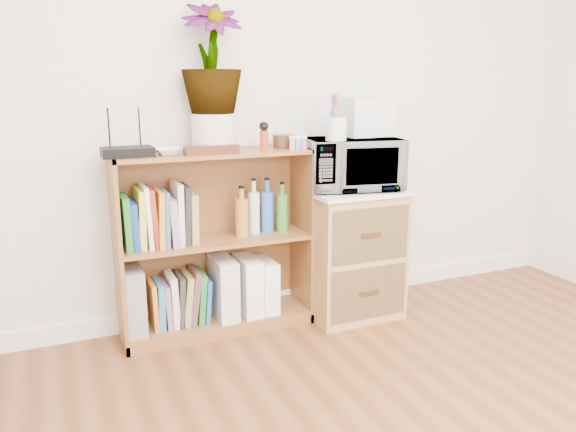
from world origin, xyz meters
TOP-DOWN VIEW (x-y plane):
  - skirting_board at (0.00, 2.24)m, footprint 4.00×0.02m
  - bookshelf at (-0.35, 2.10)m, footprint 1.00×0.30m
  - wicker_unit at (0.40, 2.02)m, footprint 0.50×0.45m
  - microwave at (0.40, 2.02)m, footprint 0.55×0.42m
  - pen_cup at (0.26, 1.95)m, footprint 0.11×0.11m
  - small_appliance at (0.53, 2.11)m, footprint 0.26×0.22m
  - router at (-0.76, 2.08)m, footprint 0.23×0.16m
  - white_bowl at (-0.58, 2.07)m, footprint 0.13×0.13m
  - plant_pot at (-0.34, 2.12)m, footprint 0.22×0.22m
  - potted_plant at (-0.34, 2.12)m, footprint 0.30×0.30m
  - trinket_box at (-0.38, 2.00)m, footprint 0.26×0.07m
  - kokeshi_doll at (-0.09, 2.06)m, footprint 0.04×0.04m
  - wooden_bowl at (0.04, 2.11)m, footprint 0.12×0.12m
  - paint_jars at (0.08, 2.01)m, footprint 0.12×0.04m
  - file_box at (-0.79, 2.10)m, footprint 0.10×0.27m
  - magazine_holder_left at (-0.32, 2.09)m, footprint 0.10×0.26m
  - magazine_holder_mid at (-0.18, 2.09)m, footprint 0.10×0.24m
  - magazine_holder_right at (-0.08, 2.09)m, footprint 0.09×0.23m
  - cookbooks at (-0.63, 2.10)m, footprint 0.36×0.20m
  - liquor_bottles at (-0.10, 2.10)m, footprint 0.30×0.07m
  - lower_books at (-0.55, 2.10)m, footprint 0.30×0.19m

SIDE VIEW (x-z plane):
  - skirting_board at x=0.00m, z-range 0.00..0.10m
  - lower_books at x=-0.55m, z-range 0.06..0.34m
  - magazine_holder_right at x=-0.08m, z-range 0.07..0.35m
  - magazine_holder_mid at x=-0.18m, z-range 0.07..0.38m
  - magazine_holder_left at x=-0.32m, z-range 0.07..0.39m
  - file_box at x=-0.79m, z-range 0.07..0.40m
  - wicker_unit at x=0.40m, z-range 0.00..0.70m
  - bookshelf at x=-0.35m, z-range 0.00..0.95m
  - liquor_bottles at x=-0.10m, z-range 0.49..0.78m
  - cookbooks at x=-0.63m, z-range 0.48..0.79m
  - microwave at x=0.40m, z-range 0.72..0.99m
  - white_bowl at x=-0.58m, z-range 0.95..0.98m
  - trinket_box at x=-0.38m, z-range 0.95..0.99m
  - router at x=-0.76m, z-range 0.95..0.99m
  - paint_jars at x=0.08m, z-range 0.95..1.01m
  - wooden_bowl at x=0.04m, z-range 0.95..1.02m
  - kokeshi_doll at x=-0.09m, z-range 0.95..1.05m
  - plant_pot at x=-0.34m, z-range 0.95..1.14m
  - pen_cup at x=0.26m, z-range 0.99..1.11m
  - small_appliance at x=0.53m, z-range 0.99..1.20m
  - potted_plant at x=-0.34m, z-range 1.14..1.66m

